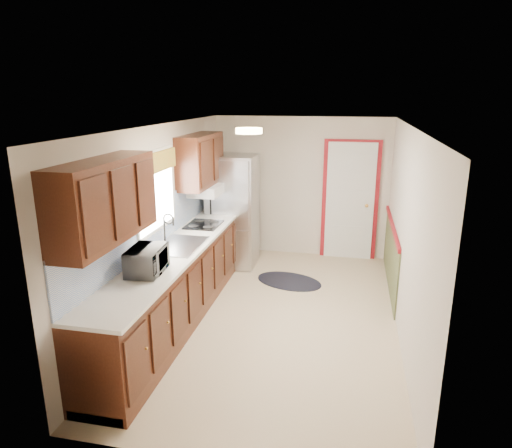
% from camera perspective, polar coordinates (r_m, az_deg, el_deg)
% --- Properties ---
extents(room_shell, '(3.20, 5.20, 2.52)m').
position_cam_1_polar(room_shell, '(5.54, 2.65, -0.37)').
color(room_shell, '#CDB791').
rests_on(room_shell, ground).
extents(kitchen_run, '(0.63, 4.00, 2.20)m').
position_cam_1_polar(kitchen_run, '(5.72, -10.22, -4.20)').
color(kitchen_run, '#3A180D').
rests_on(kitchen_run, ground).
extents(back_wall_trim, '(1.12, 2.30, 2.08)m').
position_cam_1_polar(back_wall_trim, '(7.70, 12.65, 1.51)').
color(back_wall_trim, maroon).
rests_on(back_wall_trim, ground).
extents(ceiling_fixture, '(0.30, 0.30, 0.06)m').
position_cam_1_polar(ceiling_fixture, '(5.20, -0.89, 11.57)').
color(ceiling_fixture, '#FFD88C').
rests_on(ceiling_fixture, room_shell).
extents(microwave, '(0.32, 0.52, 0.34)m').
position_cam_1_polar(microwave, '(4.91, -13.52, -4.11)').
color(microwave, white).
rests_on(microwave, kitchen_run).
extents(refrigerator, '(0.77, 0.77, 1.83)m').
position_cam_1_polar(refrigerator, '(7.48, -2.91, 1.66)').
color(refrigerator, '#B7B7BC').
rests_on(refrigerator, ground).
extents(rug, '(1.18, 0.94, 0.01)m').
position_cam_1_polar(rug, '(7.03, 4.15, -7.14)').
color(rug, black).
rests_on(rug, ground).
extents(cooktop, '(0.46, 0.55, 0.02)m').
position_cam_1_polar(cooktop, '(6.59, -6.56, -0.07)').
color(cooktop, black).
rests_on(cooktop, kitchen_run).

